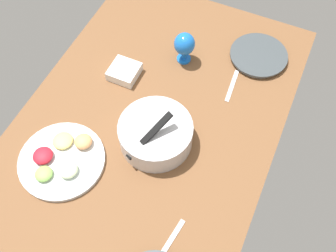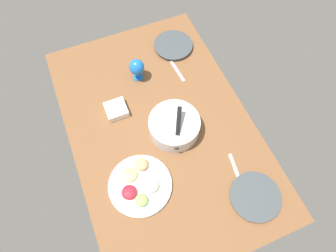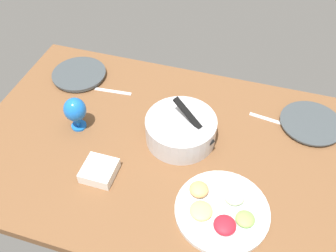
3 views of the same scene
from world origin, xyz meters
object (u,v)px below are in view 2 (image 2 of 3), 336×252
Objects in this scene: fruit_platter at (140,184)px; hurricane_glass_blue at (137,68)px; dinner_plate_left at (173,46)px; dinner_plate_right at (255,197)px; mixing_bowl at (174,126)px; square_bowl_white at (116,109)px.

hurricane_glass_blue reaches higher than fruit_platter.
dinner_plate_left is 0.98× the size of dinner_plate_right.
fruit_platter is (82.25, -53.98, 0.29)cm from dinner_plate_left.
mixing_bowl is 36.88cm from square_bowl_white.
dinner_plate_left is 2.13× the size of square_bowl_white.
dinner_plate_right is 1.72× the size of hurricane_glass_blue.
square_bowl_white reaches higher than dinner_plate_right.
fruit_platter is at bearing -33.28° from dinner_plate_left.
fruit_platter is (23.26, -29.62, -4.20)cm from mixing_bowl.
dinner_plate_left is at bearing 146.72° from fruit_platter.
mixing_bowl is 44.55cm from hurricane_glass_blue.
fruit_platter is at bearing -118.41° from dinner_plate_right.
fruit_platter is 71.59cm from hurricane_glass_blue.
dinner_plate_left is 1.69× the size of hurricane_glass_blue.
square_bowl_white is (-48.05, 2.51, 0.95)cm from fruit_platter.
hurricane_glass_blue is (-96.05, -30.04, 8.72)cm from dinner_plate_right.
hurricane_glass_blue is at bearing 132.58° from square_bowl_white.
mixing_bowl is at bearing -22.44° from dinner_plate_left.
fruit_platter reaches higher than square_bowl_white.
mixing_bowl is at bearing -155.49° from dinner_plate_right.
dinner_plate_right is 2.17× the size of square_bowl_white.
fruit_platter is 2.73× the size of square_bowl_white.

